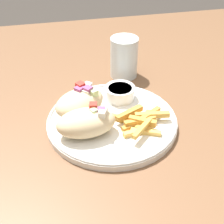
# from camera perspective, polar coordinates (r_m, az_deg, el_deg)

# --- Properties ---
(table) EXTENTS (1.26, 1.26, 0.77)m
(table) POSITION_cam_1_polar(r_m,az_deg,el_deg) (0.78, 2.18, -4.96)
(table) COLOR brown
(table) RESTS_ON ground_plane
(plate) EXTENTS (0.29, 0.29, 0.02)m
(plate) POSITION_cam_1_polar(r_m,az_deg,el_deg) (0.70, 0.00, -1.60)
(plate) COLOR white
(plate) RESTS_ON table
(pita_sandwich_near) EXTENTS (0.13, 0.08, 0.06)m
(pita_sandwich_near) POSITION_cam_1_polar(r_m,az_deg,el_deg) (0.64, -4.70, -1.92)
(pita_sandwich_near) COLOR beige
(pita_sandwich_near) RESTS_ON plate
(pita_sandwich_far) EXTENTS (0.14, 0.12, 0.07)m
(pita_sandwich_far) POSITION_cam_1_polar(r_m,az_deg,el_deg) (0.70, -5.87, 1.83)
(pita_sandwich_far) COLOR beige
(pita_sandwich_far) RESTS_ON plate
(fries_pile) EXTENTS (0.13, 0.11, 0.03)m
(fries_pile) POSITION_cam_1_polar(r_m,az_deg,el_deg) (0.68, 5.09, -1.72)
(fries_pile) COLOR gold
(fries_pile) RESTS_ON plate
(sauce_ramekin) EXTENTS (0.07, 0.07, 0.03)m
(sauce_ramekin) POSITION_cam_1_polar(r_m,az_deg,el_deg) (0.75, 1.40, 3.68)
(sauce_ramekin) COLOR white
(sauce_ramekin) RESTS_ON plate
(water_glass) EXTENTS (0.07, 0.07, 0.11)m
(water_glass) POSITION_cam_1_polar(r_m,az_deg,el_deg) (0.86, 2.20, 9.64)
(water_glass) COLOR silver
(water_glass) RESTS_ON table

